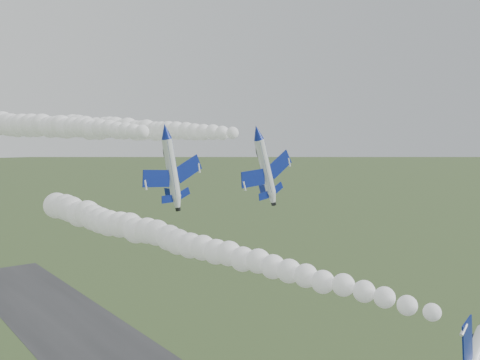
% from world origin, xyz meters
% --- Properties ---
extents(smoke_trail_jet_lead, '(22.48, 77.91, 4.97)m').
position_xyz_m(smoke_trail_jet_lead, '(-3.08, 30.64, 31.16)').
color(smoke_trail_jet_lead, white).
extents(jet_pair_left, '(9.35, 11.23, 3.11)m').
position_xyz_m(jet_pair_left, '(-10.43, 22.72, 47.26)').
color(jet_pair_left, white).
extents(smoke_trail_jet_pair_left, '(12.88, 52.11, 4.47)m').
position_xyz_m(smoke_trail_jet_pair_left, '(-16.09, 50.97, 48.07)').
color(smoke_trail_jet_pair_left, white).
extents(jet_pair_right, '(9.57, 11.96, 3.84)m').
position_xyz_m(jet_pair_right, '(3.36, 21.83, 47.10)').
color(jet_pair_right, white).
extents(smoke_trail_jet_pair_right, '(11.36, 70.89, 5.32)m').
position_xyz_m(smoke_trail_jet_pair_right, '(1.44, 59.79, 47.72)').
color(smoke_trail_jet_pair_right, white).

